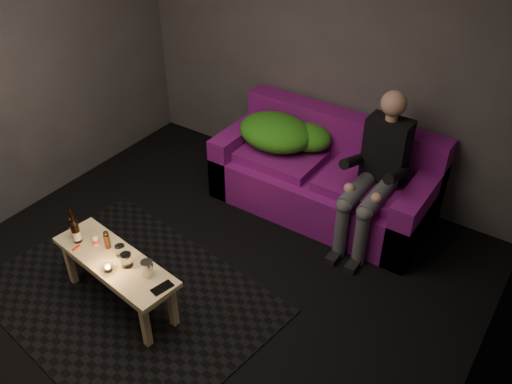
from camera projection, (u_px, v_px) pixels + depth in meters
floor at (172, 312)px, 4.05m from camera, size 4.50×4.50×0.00m
room at (198, 87)px, 3.41m from camera, size 4.50×4.50×4.50m
rug at (128, 298)px, 4.17m from camera, size 2.35×1.84×0.01m
sofa at (325, 178)px, 4.96m from camera, size 1.96×0.88×0.84m
green_blanket at (282, 133)px, 4.98m from camera, size 0.86×0.59×0.29m
person at (377, 170)px, 4.40m from camera, size 0.35×0.81×1.31m
coffee_table at (116, 267)px, 3.92m from camera, size 1.11×0.48×0.44m
beer_bottle_a at (74, 226)px, 4.04m from camera, size 0.06×0.06×0.25m
beer_bottle_b at (76, 232)px, 3.99m from camera, size 0.06×0.06×0.25m
salt_shaker at (95, 240)px, 3.99m from camera, size 0.05×0.05×0.09m
pepper_mill at (107, 241)px, 3.95m from camera, size 0.06×0.06×0.11m
tumbler_back at (120, 250)px, 3.89m from camera, size 0.08×0.08×0.09m
tealight at (108, 268)px, 3.77m from camera, size 0.06×0.06×0.05m
tumbler_front at (126, 260)px, 3.80m from camera, size 0.09×0.09×0.10m
steel_cup at (147, 268)px, 3.72m from camera, size 0.11×0.11×0.12m
smartphone at (162, 288)px, 3.64m from camera, size 0.11×0.17×0.01m
red_lighter at (76, 248)px, 3.97m from camera, size 0.02×0.07×0.01m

